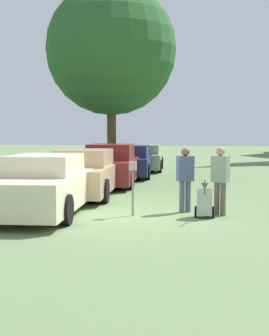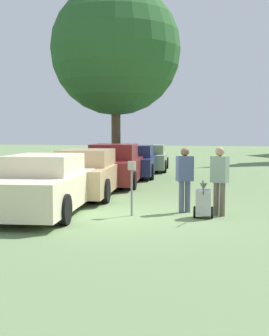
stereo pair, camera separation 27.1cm
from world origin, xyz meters
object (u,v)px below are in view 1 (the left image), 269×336
(parking_meter, at_px, (133,178))
(person_worker, at_px, (185,176))
(parked_car_maroon, at_px, (112,166))
(equipment_cart, at_px, (204,202))
(parked_car_cream, at_px, (46,185))
(parked_car_tan, at_px, (86,174))
(parked_car_sage, at_px, (145,158))
(person_supervisor, at_px, (220,177))
(parked_car_navy, at_px, (131,162))

(parking_meter, relative_size, person_worker, 0.81)
(parked_car_maroon, distance_m, equipment_cart, 7.66)
(parking_meter, bearing_deg, parked_car_cream, -179.63)
(parked_car_tan, relative_size, equipment_cart, 5.42)
(parked_car_sage, xyz_separation_m, person_worker, (3.49, -12.81, 0.30))
(parked_car_cream, distance_m, parked_car_tan, 3.31)
(equipment_cart, bearing_deg, parked_car_maroon, 118.13)
(parked_car_tan, relative_size, person_worker, 3.21)
(parked_car_tan, height_order, parked_car_maroon, parked_car_maroon)
(parked_car_cream, xyz_separation_m, person_supervisor, (4.39, 0.50, 0.27))
(person_supervisor, xyz_separation_m, equipment_cart, (-0.36, -0.39, -0.59))
(parked_car_sage, bearing_deg, person_supervisor, -78.54)
(parked_car_tan, bearing_deg, parking_meter, -62.49)
(person_worker, bearing_deg, parked_car_sage, -102.67)
(parked_car_navy, xyz_separation_m, person_worker, (3.49, -9.38, 0.27))
(parked_car_sage, height_order, person_supervisor, person_supervisor)
(parked_car_maroon, distance_m, parking_meter, 6.98)
(parked_car_cream, height_order, equipment_cart, parked_car_cream)
(person_supervisor, bearing_deg, equipment_cart, 72.38)
(parked_car_cream, height_order, person_worker, person_worker)
(parked_car_sage, xyz_separation_m, equipment_cart, (4.03, -13.50, -0.27))
(parked_car_sage, bearing_deg, parking_meter, -87.57)
(person_worker, bearing_deg, parking_meter, 5.00)
(parked_car_cream, xyz_separation_m, parked_car_tan, (0.00, 3.31, 0.00))
(parking_meter, bearing_deg, parked_car_sage, 99.49)
(parked_car_maroon, xyz_separation_m, person_supervisor, (4.39, -6.11, 0.24))
(person_worker, xyz_separation_m, person_supervisor, (0.90, -0.30, 0.02))
(parked_car_sage, distance_m, person_worker, 13.28)
(parked_car_navy, height_order, parking_meter, parked_car_navy)
(parked_car_sage, bearing_deg, parked_car_navy, -97.04)
(parking_meter, bearing_deg, person_supervisor, 12.99)
(parked_car_tan, bearing_deg, equipment_cart, -45.46)
(parked_car_navy, xyz_separation_m, person_supervisor, (4.39, -9.68, 0.29))
(parked_car_maroon, height_order, parked_car_navy, parked_car_maroon)
(parked_car_cream, bearing_deg, parked_car_sage, 82.94)
(equipment_cart, bearing_deg, parked_car_sage, 102.95)
(person_worker, bearing_deg, parked_car_cream, -14.96)
(parked_car_tan, xyz_separation_m, parked_car_navy, (0.00, 6.87, -0.03))
(parked_car_tan, height_order, parking_meter, parked_car_tan)
(parked_car_cream, bearing_deg, parking_meter, -6.69)
(parked_car_sage, bearing_deg, equipment_cart, -80.42)
(parked_car_cream, distance_m, parking_meter, 2.29)
(parked_car_tan, xyz_separation_m, person_worker, (3.49, -2.51, 0.25))
(parked_car_sage, height_order, equipment_cart, parked_car_sage)
(parked_car_maroon, height_order, equipment_cart, parked_car_maroon)
(parked_car_cream, xyz_separation_m, person_worker, (3.49, 0.80, 0.25))
(parked_car_tan, distance_m, person_worker, 4.31)
(parked_car_navy, xyz_separation_m, equipment_cart, (4.03, -10.07, -0.30))
(parked_car_tan, height_order, person_supervisor, person_supervisor)
(parked_car_tan, bearing_deg, parked_car_sage, 82.94)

